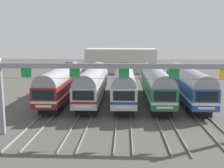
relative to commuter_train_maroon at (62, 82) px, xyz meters
The scene contains 9 objects.
ground_plane 8.95m from the commuter_train_maroon, ahead, with size 160.00×160.00×0.00m, color #4C4944.
track_bed 19.20m from the commuter_train_maroon, 63.34° to the left, with size 18.58×70.00×0.15m.
commuter_train_maroon is the anchor object (origin of this frame).
commuter_train_stainless 4.27m from the commuter_train_maroon, ahead, with size 2.88×18.06×4.77m.
commuter_train_silver 8.54m from the commuter_train_maroon, ahead, with size 2.88×18.06×5.05m.
commuter_train_green 12.81m from the commuter_train_maroon, ahead, with size 2.88×18.06×5.05m.
commuter_train_blue 17.07m from the commuter_train_maroon, ahead, with size 2.88×18.06×4.77m.
catenary_gantry 16.18m from the commuter_train_maroon, 57.69° to the right, with size 22.31×0.44×6.97m.
maintenance_building 36.66m from the commuter_train_maroon, 78.06° to the left, with size 18.17×10.00×6.04m, color beige.
Camera 1 is at (0.05, -36.49, 8.52)m, focal length 43.22 mm.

